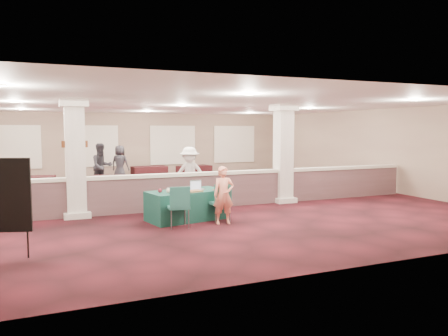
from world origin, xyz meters
name	(u,v)px	position (x,y,z in m)	size (l,w,h in m)	color
ground	(183,201)	(0.00, 0.00, 0.00)	(16.00, 16.00, 0.00)	#46111A
wall_back	(134,146)	(0.00, 8.00, 1.60)	(16.00, 0.04, 3.20)	#84685B
wall_front	(328,177)	(0.00, -8.00, 1.60)	(16.00, 0.04, 3.20)	#84685B
wall_right	(371,149)	(8.00, 0.00, 1.60)	(0.04, 16.00, 3.20)	#84685B
ceiling	(182,105)	(0.00, 0.00, 3.20)	(16.00, 16.00, 0.02)	white
partition_wall	(197,190)	(0.00, -1.50, 0.57)	(15.60, 0.28, 1.10)	brown
column_left	(75,158)	(-3.50, -1.50, 1.64)	(0.72, 0.72, 3.20)	silver
column_right	(283,153)	(3.00, -1.50, 1.64)	(0.72, 0.72, 3.20)	silver
sconce_left	(64,144)	(-3.78, -1.50, 2.00)	(0.12, 0.12, 0.18)	brown
sconce_right	(86,144)	(-3.22, -1.50, 2.00)	(0.12, 0.12, 0.18)	brown
near_table	(187,205)	(-0.83, -3.00, 0.39)	(2.03, 1.01, 0.78)	#103B2C
conf_chair_main	(221,199)	(-0.10, -3.60, 0.59)	(0.53, 0.54, 1.00)	#205D5E
conf_chair_side	(179,203)	(-1.31, -3.87, 0.61)	(0.56, 0.57, 1.03)	#205D5E
woman	(224,195)	(-0.12, -3.84, 0.73)	(0.53, 0.35, 1.47)	#FF916E
far_table_front_center	(116,185)	(-1.84, 2.32, 0.35)	(1.72, 0.86, 0.70)	black
far_table_front_right	(302,182)	(4.90, 0.30, 0.38)	(1.86, 0.93, 0.76)	black
far_table_back_left	(30,186)	(-4.76, 3.20, 0.35)	(1.75, 0.87, 0.71)	black
far_table_back_center	(149,173)	(0.40, 6.50, 0.33)	(1.62, 0.81, 0.66)	black
far_table_back_right	(194,172)	(2.50, 6.04, 0.33)	(1.61, 0.81, 0.65)	black
attendee_a	(102,166)	(-2.11, 4.00, 0.92)	(0.89, 0.49, 1.85)	black
attendee_b	(190,174)	(0.26, 0.00, 0.91)	(1.16, 0.53, 1.81)	beige
attendee_c	(290,168)	(5.13, 1.50, 0.81)	(0.95, 0.45, 1.61)	black
attendee_d	(120,164)	(-1.04, 6.09, 0.85)	(0.83, 0.45, 1.69)	black
laptop_base	(198,190)	(-0.51, -2.99, 0.79)	(0.35, 0.25, 0.02)	#B9B9BE
laptop_screen	(196,184)	(-0.53, -2.87, 0.92)	(0.35, 0.01, 0.23)	#B9B9BE
screen_glow	(196,185)	(-0.53, -2.88, 0.90)	(0.32, 0.00, 0.20)	silver
knitting	(193,191)	(-0.73, -3.25, 0.79)	(0.43, 0.32, 0.03)	orange
yarn_cream	(168,191)	(-1.39, -3.22, 0.84)	(0.12, 0.12, 0.12)	beige
yarn_red	(160,191)	(-1.57, -3.09, 0.83)	(0.11, 0.11, 0.11)	#5A121A
yarn_grey	(168,189)	(-1.33, -2.97, 0.83)	(0.11, 0.11, 0.11)	#4D4D52
scissors	(215,190)	(-0.09, -3.16, 0.79)	(0.13, 0.03, 0.01)	#B11712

